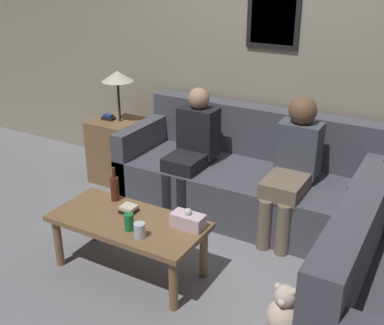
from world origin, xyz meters
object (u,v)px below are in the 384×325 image
(person_right, at_px, (293,163))
(wine_bottle, at_px, (115,188))
(coffee_table, at_px, (128,227))
(person_left, at_px, (192,146))
(teddy_bear, at_px, (284,311))
(drinking_glass, at_px, (140,230))
(couch_main, at_px, (246,178))

(person_right, bearing_deg, wine_bottle, -139.33)
(coffee_table, height_order, person_left, person_left)
(wine_bottle, xyz_separation_m, teddy_bear, (1.46, -0.23, -0.39))
(drinking_glass, distance_m, person_right, 1.42)
(drinking_glass, height_order, person_right, person_right)
(person_left, distance_m, teddy_bear, 1.78)
(wine_bottle, relative_size, person_right, 0.24)
(coffee_table, bearing_deg, wine_bottle, 143.58)
(wine_bottle, distance_m, drinking_glass, 0.58)
(couch_main, xyz_separation_m, person_right, (0.47, -0.17, 0.32))
(couch_main, height_order, wine_bottle, couch_main)
(coffee_table, bearing_deg, person_right, 53.82)
(teddy_bear, bearing_deg, wine_bottle, 170.91)
(wine_bottle, distance_m, person_right, 1.43)
(person_right, xyz_separation_m, teddy_bear, (0.38, -1.16, -0.48))
(coffee_table, xyz_separation_m, person_left, (-0.10, 1.09, 0.23))
(couch_main, bearing_deg, person_right, -19.33)
(drinking_glass, height_order, person_left, person_left)
(drinking_glass, xyz_separation_m, person_right, (0.61, 1.27, 0.14))
(person_right, bearing_deg, couch_main, 160.67)
(coffee_table, height_order, wine_bottle, wine_bottle)
(person_right, bearing_deg, person_left, -178.07)
(wine_bottle, xyz_separation_m, person_left, (0.17, 0.90, 0.07))
(drinking_glass, relative_size, teddy_bear, 0.31)
(wine_bottle, height_order, person_left, person_left)
(wine_bottle, bearing_deg, person_right, 40.67)
(coffee_table, relative_size, person_right, 0.99)
(coffee_table, distance_m, drinking_glass, 0.28)
(couch_main, xyz_separation_m, wine_bottle, (-0.61, -1.10, 0.23))
(person_left, xyz_separation_m, person_right, (0.92, 0.03, 0.02))
(wine_bottle, xyz_separation_m, person_right, (1.08, 0.93, 0.09))
(couch_main, relative_size, person_right, 1.96)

